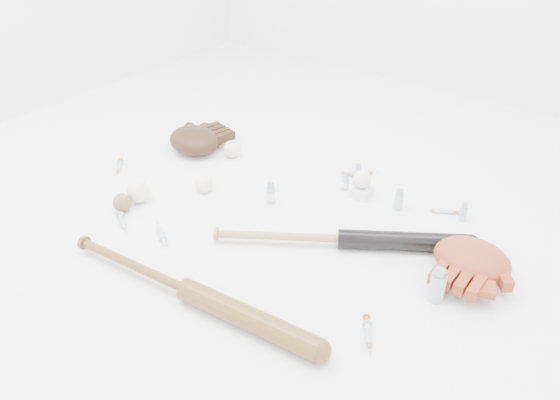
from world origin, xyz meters
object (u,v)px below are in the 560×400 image
Objects in this scene: bat_wood at (187,290)px; bat_dark at (341,239)px; pedestal at (361,192)px; glove_dark at (194,140)px.

bat_dark is at bearing 59.63° from bat_wood.
pedestal is at bearing 76.16° from bat_wood.
bat_dark is 0.51m from bat_wood.
bat_dark is 0.96× the size of bat_wood.
glove_dark is (-0.84, 0.20, 0.02)m from bat_dark.
bat_dark is at bearing -71.82° from pedestal.
bat_wood is 0.91m from glove_dark.
pedestal is (-0.10, 0.30, -0.01)m from bat_dark.
bat_dark is 3.09× the size of glove_dark.
bat_dark is 0.87m from glove_dark.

